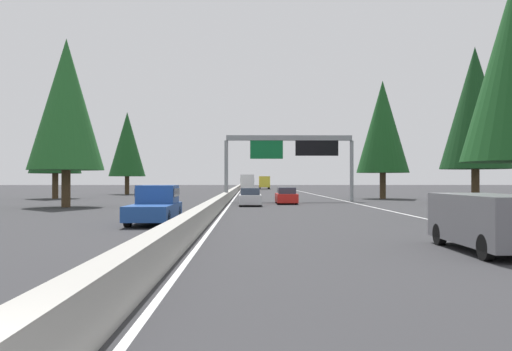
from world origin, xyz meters
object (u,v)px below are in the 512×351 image
at_px(conifer_right_mid, 383,127).
at_px(conifer_left_far, 127,144).
at_px(sign_gantry_overhead, 291,149).
at_px(conifer_right_near, 475,108).
at_px(sedan_near_right, 286,196).
at_px(oncoming_near, 156,205).
at_px(conifer_left_mid, 55,129).
at_px(sedan_distant_b, 250,197).
at_px(pickup_near_center, 247,185).
at_px(minivan_far_right, 489,220).
at_px(box_truck_mid_left, 264,182).
at_px(bus_far_center, 247,182).
at_px(conifer_left_near, 66,104).

xyz_separation_m(conifer_right_mid, conifer_left_far, (18.40, 32.84, -0.79)).
bearing_deg(sign_gantry_overhead, conifer_left_far, 40.06).
relative_size(conifer_right_near, conifer_left_far, 1.17).
bearing_deg(sedan_near_right, conifer_right_near, -88.90).
bearing_deg(sedan_near_right, oncoming_near, 159.44).
bearing_deg(conifer_right_near, sedan_near_right, 91.10).
bearing_deg(conifer_left_mid, conifer_left_far, -13.51).
relative_size(sedan_distant_b, pickup_near_center, 0.79).
height_order(minivan_far_right, conifer_right_near, conifer_right_near).
relative_size(sedan_near_right, box_truck_mid_left, 0.52).
distance_m(sedan_near_right, oncoming_near, 22.56).
bearing_deg(oncoming_near, conifer_left_far, -165.83).
bearing_deg(bus_far_center, sedan_distant_b, -179.67).
height_order(box_truck_mid_left, pickup_near_center, box_truck_mid_left).
bearing_deg(box_truck_mid_left, conifer_right_near, -167.69).
xyz_separation_m(sign_gantry_overhead, conifer_right_near, (-4.57, -16.24, 3.44)).
xyz_separation_m(sign_gantry_overhead, conifer_left_near, (-10.58, 18.35, 2.84)).
relative_size(sign_gantry_overhead, sedan_near_right, 2.88).
xyz_separation_m(sedan_near_right, conifer_right_mid, (12.51, -11.77, 7.42)).
height_order(minivan_far_right, sedan_near_right, minivan_far_right).
bearing_deg(oncoming_near, sedan_distant_b, 165.13).
height_order(conifer_right_mid, conifer_left_mid, conifer_right_mid).
height_order(sedan_distant_b, conifer_right_mid, conifer_right_mid).
bearing_deg(bus_far_center, minivan_far_right, -175.23).
xyz_separation_m(sedan_near_right, bus_far_center, (55.49, 3.56, 1.03)).
bearing_deg(bus_far_center, conifer_right_mid, -160.37).
distance_m(bus_far_center, conifer_left_far, 30.69).
bearing_deg(sedan_near_right, bus_far_center, 3.67).
relative_size(minivan_far_right, sedan_near_right, 1.14).
distance_m(conifer_right_near, conifer_left_near, 35.12).
relative_size(sedan_distant_b, box_truck_mid_left, 0.52).
xyz_separation_m(bus_far_center, conifer_right_near, (-55.16, -20.61, 6.89)).
height_order(box_truck_mid_left, conifer_left_mid, conifer_left_mid).
height_order(minivan_far_right, bus_far_center, bus_far_center).
bearing_deg(pickup_near_center, bus_far_center, -179.72).
relative_size(sedan_near_right, conifer_left_near, 0.33).
bearing_deg(sedan_distant_b, oncoming_near, 165.13).
relative_size(minivan_far_right, conifer_left_far, 0.42).
bearing_deg(box_truck_mid_left, conifer_left_mid, 158.00).
xyz_separation_m(sedan_near_right, pickup_near_center, (77.70, 3.66, 0.23)).
xyz_separation_m(box_truck_mid_left, bus_far_center, (-21.37, 3.91, 0.11)).
distance_m(sign_gantry_overhead, pickup_near_center, 73.07).
height_order(bus_far_center, conifer_left_far, conifer_left_far).
distance_m(oncoming_near, conifer_left_near, 19.53).
bearing_deg(sedan_near_right, conifer_left_mid, 61.89).
height_order(bus_far_center, oncoming_near, bus_far_center).
distance_m(sedan_near_right, sedan_distant_b, 4.68).
height_order(bus_far_center, conifer_left_near, conifer_left_near).
xyz_separation_m(minivan_far_right, sedan_near_right, (31.82, 3.73, -0.27)).
xyz_separation_m(conifer_left_near, conifer_left_mid, (19.17, 7.71, -0.07)).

